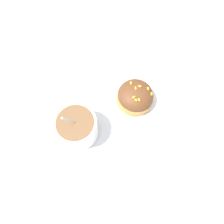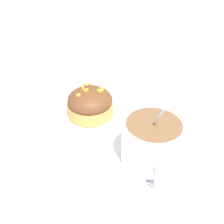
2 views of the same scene
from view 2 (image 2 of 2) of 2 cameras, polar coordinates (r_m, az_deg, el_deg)
ground_plane at (r=0.46m, az=0.19°, el=-5.38°), size 3.00×3.00×0.00m
paper_napkin at (r=0.46m, az=0.20°, el=-5.24°), size 0.36×0.34×0.00m
coffee_cup at (r=0.39m, az=8.77°, el=-6.14°), size 0.11×0.09×0.11m
frosted_pastry at (r=0.49m, az=-4.79°, el=1.93°), size 0.09×0.09×0.06m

